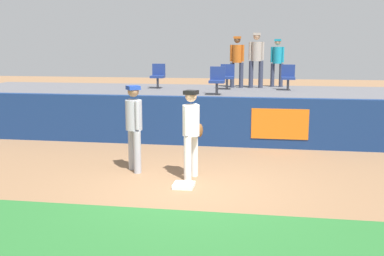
# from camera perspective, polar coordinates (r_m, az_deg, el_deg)

# --- Properties ---
(ground_plane) EXTENTS (60.00, 60.00, 0.00)m
(ground_plane) POSITION_cam_1_polar(r_m,az_deg,el_deg) (8.96, -0.32, -7.57)
(ground_plane) COLOR #846042
(grass_foreground_strip) EXTENTS (18.00, 2.80, 0.01)m
(grass_foreground_strip) POSITION_cam_1_polar(r_m,az_deg,el_deg) (6.62, -4.13, -14.21)
(grass_foreground_strip) COLOR #26662B
(grass_foreground_strip) RESTS_ON ground_plane
(first_base) EXTENTS (0.40, 0.40, 0.08)m
(first_base) POSITION_cam_1_polar(r_m,az_deg,el_deg) (9.07, -1.02, -7.09)
(first_base) COLOR white
(first_base) RESTS_ON ground_plane
(player_fielder_home) EXTENTS (0.46, 0.54, 1.83)m
(player_fielder_home) POSITION_cam_1_polar(r_m,az_deg,el_deg) (9.46, -0.08, 0.00)
(player_fielder_home) COLOR white
(player_fielder_home) RESTS_ON ground_plane
(player_runner_visitor) EXTENTS (0.50, 0.50, 1.88)m
(player_runner_visitor) POSITION_cam_1_polar(r_m,az_deg,el_deg) (10.05, -7.19, 0.70)
(player_runner_visitor) COLOR #9EA3AD
(player_runner_visitor) RESTS_ON ground_plane
(field_wall) EXTENTS (18.00, 0.26, 1.35)m
(field_wall) POSITION_cam_1_polar(r_m,az_deg,el_deg) (12.62, 2.70, 0.81)
(field_wall) COLOR navy
(field_wall) RESTS_ON ground_plane
(bleacher_platform) EXTENTS (18.00, 4.80, 1.26)m
(bleacher_platform) POSITION_cam_1_polar(r_m,az_deg,el_deg) (15.16, 3.78, 2.20)
(bleacher_platform) COLOR #59595E
(bleacher_platform) RESTS_ON ground_plane
(seat_back_center) EXTENTS (0.47, 0.44, 0.84)m
(seat_back_center) POSITION_cam_1_polar(r_m,az_deg,el_deg) (15.70, 4.37, 6.52)
(seat_back_center) COLOR #4C4C51
(seat_back_center) RESTS_ON bleacher_platform
(seat_front_center) EXTENTS (0.45, 0.44, 0.84)m
(seat_front_center) POSITION_cam_1_polar(r_m,az_deg,el_deg) (13.93, 3.12, 6.06)
(seat_front_center) COLOR #4C4C51
(seat_front_center) RESTS_ON bleacher_platform
(seat_back_right) EXTENTS (0.44, 0.44, 0.84)m
(seat_back_right) POSITION_cam_1_polar(r_m,az_deg,el_deg) (15.66, 11.79, 6.32)
(seat_back_right) COLOR #4C4C51
(seat_back_right) RESTS_ON bleacher_platform
(seat_back_left) EXTENTS (0.45, 0.44, 0.84)m
(seat_back_left) POSITION_cam_1_polar(r_m,az_deg,el_deg) (16.09, -4.22, 6.60)
(seat_back_left) COLOR #4C4C51
(seat_back_left) RESTS_ON bleacher_platform
(spectator_hooded) EXTENTS (0.50, 0.36, 1.77)m
(spectator_hooded) POSITION_cam_1_polar(r_m,az_deg,el_deg) (16.32, 5.58, 8.59)
(spectator_hooded) COLOR #33384C
(spectator_hooded) RESTS_ON bleacher_platform
(spectator_capped) EXTENTS (0.47, 0.35, 1.69)m
(spectator_capped) POSITION_cam_1_polar(r_m,az_deg,el_deg) (16.81, 10.49, 8.35)
(spectator_capped) COLOR #33384C
(spectator_capped) RESTS_ON bleacher_platform
(spectator_casual) EXTENTS (0.53, 0.38, 1.89)m
(spectator_casual) POSITION_cam_1_polar(r_m,az_deg,el_deg) (16.33, 7.95, 8.78)
(spectator_casual) COLOR #33384C
(spectator_casual) RESTS_ON bleacher_platform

